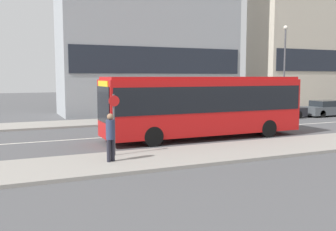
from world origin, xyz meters
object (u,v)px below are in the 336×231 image
(parked_car_1, at_px, (327,109))
(street_lamp, at_px, (285,61))
(parked_car_0, at_px, (278,111))
(bus_stop_sign, at_px, (114,120))
(pedestrian_near_stop, at_px, (110,134))
(city_bus, at_px, (204,103))

(parked_car_1, height_order, street_lamp, street_lamp)
(parked_car_0, relative_size, bus_stop_sign, 1.79)
(parked_car_0, relative_size, street_lamp, 0.61)
(parked_car_0, bearing_deg, pedestrian_near_stop, -148.60)
(parked_car_1, distance_m, bus_stop_sign, 22.47)
(pedestrian_near_stop, relative_size, street_lamp, 0.25)
(city_bus, distance_m, parked_car_1, 16.06)
(parked_car_1, height_order, bus_stop_sign, bus_stop_sign)
(street_lamp, bearing_deg, bus_stop_sign, -149.53)
(city_bus, height_order, parked_car_1, city_bus)
(parked_car_1, xyz_separation_m, pedestrian_near_stop, (-21.15, -9.63, 0.55))
(city_bus, height_order, parked_car_0, city_bus)
(bus_stop_sign, bearing_deg, parked_car_1, 22.56)
(city_bus, bearing_deg, parked_car_1, 24.12)
(parked_car_0, xyz_separation_m, bus_stop_sign, (-15.77, -8.87, 0.97))
(city_bus, xyz_separation_m, street_lamp, (11.78, 7.36, 2.69))
(parked_car_1, bearing_deg, parked_car_0, 177.06)
(parked_car_1, bearing_deg, bus_stop_sign, -157.44)
(city_bus, height_order, pedestrian_near_stop, city_bus)
(parked_car_0, xyz_separation_m, parked_car_1, (4.96, -0.26, -0.00))
(city_bus, bearing_deg, street_lamp, 35.43)
(pedestrian_near_stop, bearing_deg, city_bus, 6.65)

